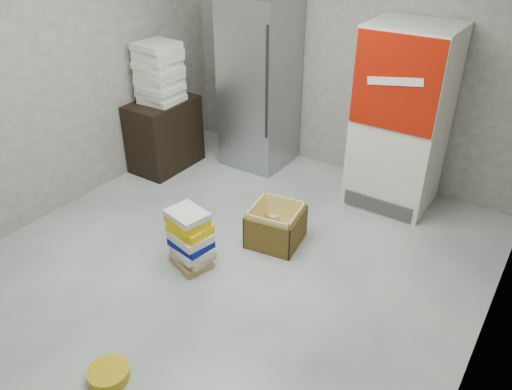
{
  "coord_description": "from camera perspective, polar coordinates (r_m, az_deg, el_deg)",
  "views": [
    {
      "loc": [
        2.1,
        -2.41,
        2.74
      ],
      "look_at": [
        0.01,
        0.7,
        0.51
      ],
      "focal_mm": 35.0,
      "sensor_mm": 36.0,
      "label": 1
    }
  ],
  "objects": [
    {
      "name": "ground",
      "position": [
        4.21,
        -5.51,
        -10.0
      ],
      "size": [
        5.0,
        5.0,
        0.0
      ],
      "primitive_type": "plane",
      "color": "silver",
      "rests_on": "ground"
    },
    {
      "name": "wood_shelf",
      "position": [
        5.89,
        -10.39,
        6.84
      ],
      "size": [
        0.5,
        0.8,
        0.8
      ],
      "primitive_type": "cube",
      "color": "black",
      "rests_on": "ground"
    },
    {
      "name": "supply_box_stack",
      "position": [
        5.63,
        -11.01,
        13.55
      ],
      "size": [
        0.44,
        0.44,
        0.65
      ],
      "color": "white",
      "rests_on": "wood_shelf"
    },
    {
      "name": "coke_cooler",
      "position": [
        5.08,
        16.29,
        8.33
      ],
      "size": [
        0.8,
        0.73,
        1.8
      ],
      "color": "silver",
      "rests_on": "ground"
    },
    {
      "name": "steel_fridge",
      "position": [
        5.73,
        0.42,
        12.57
      ],
      "size": [
        0.7,
        0.72,
        1.9
      ],
      "color": "#979A9E",
      "rests_on": "ground"
    },
    {
      "name": "phonebook_stack_side",
      "position": [
        4.93,
        1.73,
        -1.92
      ],
      "size": [
        0.45,
        0.4,
        0.16
      ],
      "rotation": [
        0.0,
        0.0,
        -0.37
      ],
      "color": "tan",
      "rests_on": "ground"
    },
    {
      "name": "cardboard_box",
      "position": [
        4.57,
        2.26,
        -3.77
      ],
      "size": [
        0.52,
        0.52,
        0.37
      ],
      "rotation": [
        0.0,
        0.0,
        0.16
      ],
      "color": "yellow",
      "rests_on": "ground"
    },
    {
      "name": "bucket_lid",
      "position": [
        3.63,
        -16.48,
        -18.99
      ],
      "size": [
        0.32,
        0.32,
        0.07
      ],
      "primitive_type": "cylinder",
      "rotation": [
        0.0,
        0.0,
        -0.18
      ],
      "color": "#BE9A10",
      "rests_on": "ground"
    },
    {
      "name": "phonebook_stack_main",
      "position": [
        4.26,
        -7.53,
        -5.01
      ],
      "size": [
        0.42,
        0.36,
        0.53
      ],
      "rotation": [
        0.0,
        0.0,
        -0.26
      ],
      "color": "olive",
      "rests_on": "ground"
    },
    {
      "name": "room_shell",
      "position": [
        3.33,
        -7.08,
        14.14
      ],
      "size": [
        4.04,
        5.04,
        2.82
      ],
      "color": "#A7A196",
      "rests_on": "ground"
    }
  ]
}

